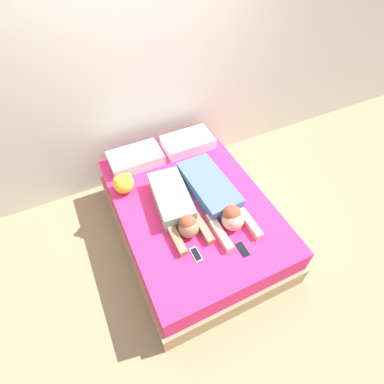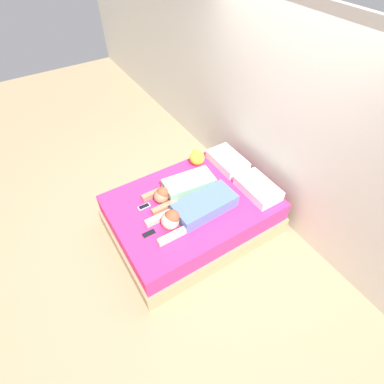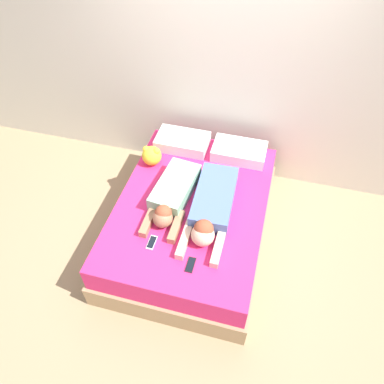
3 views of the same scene
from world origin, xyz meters
name	(u,v)px [view 1 (image 1 of 3)]	position (x,y,z in m)	size (l,w,h in m)	color
ground_plane	(192,232)	(0.00, 0.00, 0.00)	(12.00, 12.00, 0.00)	#9E8460
wall_back	(144,76)	(0.00, 1.16, 1.30)	(12.00, 0.06, 2.60)	beige
bed	(192,218)	(0.00, 0.00, 0.26)	(1.47, 2.03, 0.54)	tan
pillow_head_left	(136,158)	(-0.32, 0.78, 0.60)	(0.57, 0.35, 0.13)	white
pillow_head_right	(188,142)	(0.32, 0.78, 0.60)	(0.57, 0.35, 0.13)	white
person_left	(176,206)	(-0.19, -0.04, 0.62)	(0.38, 0.92, 0.21)	#8CBF99
person_right	(215,196)	(0.21, -0.09, 0.62)	(0.39, 1.09, 0.24)	#4C66A5
cell_phone_left	(196,254)	(-0.22, -0.55, 0.54)	(0.06, 0.15, 0.01)	silver
cell_phone_right	(243,249)	(0.17, -0.68, 0.54)	(0.06, 0.15, 0.01)	black
plush_toy	(124,183)	(-0.55, 0.43, 0.65)	(0.21, 0.21, 0.22)	yellow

